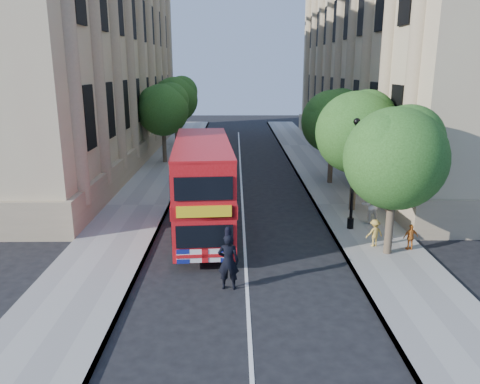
{
  "coord_description": "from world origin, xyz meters",
  "views": [
    {
      "loc": [
        -0.4,
        -14.72,
        7.47
      ],
      "look_at": [
        -0.2,
        4.52,
        2.3
      ],
      "focal_mm": 35.0,
      "sensor_mm": 36.0,
      "label": 1
    }
  ],
  "objects_px": {
    "lamp_post": "(353,179)",
    "woman_pedestrian": "(371,205)",
    "double_decker_bus": "(203,184)",
    "box_van": "(209,163)",
    "police_constable": "(228,262)"
  },
  "relations": [
    {
      "from": "lamp_post",
      "to": "woman_pedestrian",
      "type": "bearing_deg",
      "value": 34.71
    },
    {
      "from": "lamp_post",
      "to": "woman_pedestrian",
      "type": "height_order",
      "value": "lamp_post"
    },
    {
      "from": "double_decker_bus",
      "to": "box_van",
      "type": "relative_size",
      "value": 2.05
    },
    {
      "from": "double_decker_bus",
      "to": "box_van",
      "type": "height_order",
      "value": "double_decker_bus"
    },
    {
      "from": "double_decker_bus",
      "to": "police_constable",
      "type": "height_order",
      "value": "double_decker_bus"
    },
    {
      "from": "lamp_post",
      "to": "police_constable",
      "type": "relative_size",
      "value": 2.57
    },
    {
      "from": "lamp_post",
      "to": "double_decker_bus",
      "type": "distance_m",
      "value": 6.87
    },
    {
      "from": "police_constable",
      "to": "woman_pedestrian",
      "type": "xyz_separation_m",
      "value": [
        6.78,
        6.66,
        0.02
      ]
    },
    {
      "from": "box_van",
      "to": "police_constable",
      "type": "xyz_separation_m",
      "value": [
        1.51,
        -15.77,
        -0.24
      ]
    },
    {
      "from": "lamp_post",
      "to": "box_van",
      "type": "height_order",
      "value": "lamp_post"
    },
    {
      "from": "lamp_post",
      "to": "box_van",
      "type": "xyz_separation_m",
      "value": [
        -7.16,
        9.9,
        -1.26
      ]
    },
    {
      "from": "police_constable",
      "to": "lamp_post",
      "type": "bearing_deg",
      "value": -129.93
    },
    {
      "from": "double_decker_bus",
      "to": "police_constable",
      "type": "distance_m",
      "value": 6.01
    },
    {
      "from": "box_van",
      "to": "woman_pedestrian",
      "type": "bearing_deg",
      "value": -46.78
    },
    {
      "from": "woman_pedestrian",
      "to": "police_constable",
      "type": "bearing_deg",
      "value": 42.44
    }
  ]
}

